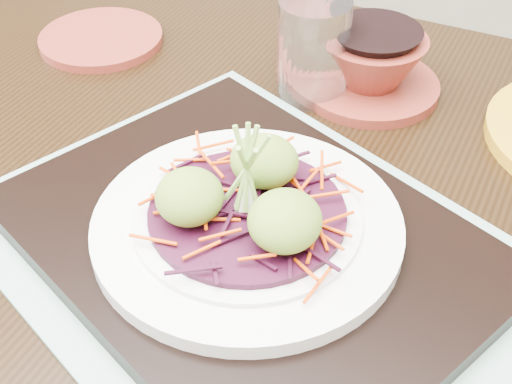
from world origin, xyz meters
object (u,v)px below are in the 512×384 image
(water_glass, at_px, (313,49))
(terracotta_bowl_set, at_px, (371,67))
(serving_tray, at_px, (248,240))
(white_plate, at_px, (247,225))
(dining_table, at_px, (265,310))
(terracotta_side_plate, at_px, (101,39))

(water_glass, relative_size, terracotta_bowl_set, 0.57)
(serving_tray, xyz_separation_m, white_plate, (0.00, 0.00, 0.02))
(water_glass, height_order, terracotta_bowl_set, water_glass)
(dining_table, distance_m, terracotta_bowl_set, 0.29)
(terracotta_side_plate, bearing_deg, terracotta_bowl_set, 1.64)
(serving_tray, height_order, water_glass, water_glass)
(dining_table, distance_m, white_plate, 0.14)
(dining_table, height_order, terracotta_bowl_set, terracotta_bowl_set)
(terracotta_bowl_set, bearing_deg, water_glass, -154.32)
(dining_table, distance_m, serving_tray, 0.12)
(terracotta_side_plate, relative_size, terracotta_bowl_set, 0.79)
(water_glass, xyz_separation_m, terracotta_bowl_set, (0.06, 0.03, -0.03))
(white_plate, height_order, water_glass, water_glass)
(terracotta_side_plate, height_order, water_glass, water_glass)
(dining_table, height_order, white_plate, white_plate)
(dining_table, bearing_deg, water_glass, 102.80)
(dining_table, bearing_deg, terracotta_side_plate, 147.06)
(terracotta_bowl_set, bearing_deg, white_plate, -97.35)
(water_glass, distance_m, terracotta_bowl_set, 0.07)
(serving_tray, relative_size, terracotta_bowl_set, 2.06)
(terracotta_side_plate, xyz_separation_m, terracotta_bowl_set, (0.33, 0.01, 0.02))
(dining_table, distance_m, water_glass, 0.27)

